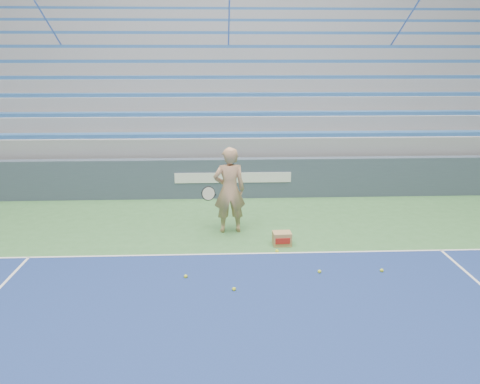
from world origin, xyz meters
The scene contains 9 objects.
sponsor_barrier centered at (0.00, 15.88, 0.55)m, with size 30.00×0.32×1.10m.
bleachers centered at (0.00, 21.60, 2.36)m, with size 31.00×9.15×7.30m.
tennis_player centered at (-0.15, 13.18, 0.97)m, with size 0.98×0.89×1.93m.
ball_box centered at (0.92, 12.33, 0.14)m, with size 0.39×0.31×0.28m.
tennis_ball_0 centered at (-0.98, 10.88, 0.03)m, with size 0.07×0.07×0.07m, color #CFDE2D.
tennis_ball_1 centered at (-0.14, 10.37, 0.03)m, with size 0.07×0.07×0.07m, color #CFDE2D.
tennis_ball_2 centered at (2.58, 10.96, 0.03)m, with size 0.07×0.07×0.07m, color #CFDE2D.
tennis_ball_3 centered at (0.77, 11.94, 0.03)m, with size 0.07×0.07×0.07m, color #CFDE2D.
tennis_ball_4 centered at (1.43, 10.97, 0.03)m, with size 0.07×0.07×0.07m, color #CFDE2D.
Camera 1 is at (-0.34, 3.28, 3.77)m, focal length 35.00 mm.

